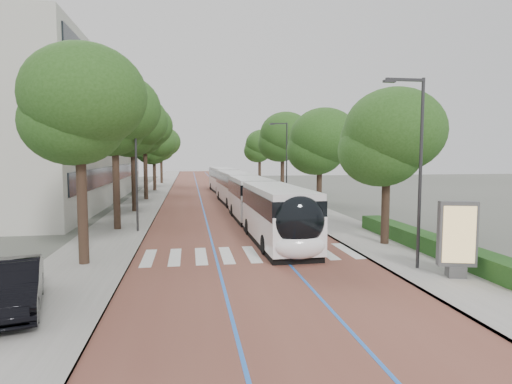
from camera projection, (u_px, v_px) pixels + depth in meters
ground at (251, 260)px, 20.24m from camera, size 160.00×160.00×0.00m
road at (210, 190)px, 59.60m from camera, size 11.00×140.00×0.02m
sidewalk_left at (155, 191)px, 58.44m from camera, size 4.00×140.00×0.12m
sidewalk_right at (263, 189)px, 60.75m from camera, size 4.00×140.00×0.12m
kerb_left at (169, 190)px, 58.74m from camera, size 0.20×140.00×0.14m
kerb_right at (250, 189)px, 60.46m from camera, size 0.20×140.00×0.14m
zebra_crossing at (252, 254)px, 21.25m from camera, size 10.55×3.60×0.01m
lane_line_left at (198, 190)px, 59.36m from camera, size 0.12×126.00×0.01m
lane_line_right at (221, 190)px, 59.85m from camera, size 0.12×126.00×0.01m
office_building at (26, 135)px, 44.18m from camera, size 18.11×40.00×14.00m
hedge at (429, 243)px, 21.59m from camera, size 1.20×14.00×0.80m
streetlight_near at (417, 158)px, 17.88m from camera, size 1.82×0.20×8.00m
streetlight_far at (285, 156)px, 42.49m from camera, size 1.82×0.20×8.00m
lamp_post_left at (136, 168)px, 26.81m from camera, size 0.14×0.14×8.00m
trees_left at (144, 137)px, 45.45m from camera, size 6.04×60.65×9.75m
trees_right at (298, 143)px, 41.46m from camera, size 5.79×47.10×9.18m
lead_bus at (264, 207)px, 27.29m from camera, size 2.85×18.44×3.20m
bus_queued_0 at (235, 188)px, 42.70m from camera, size 2.98×12.48×3.20m
bus_queued_1 at (223, 180)px, 56.24m from camera, size 3.11×12.50×3.20m
ad_panel at (457, 237)px, 16.82m from camera, size 1.51×0.75×3.02m
parked_car at (11, 287)px, 13.15m from camera, size 2.86×5.00×1.56m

